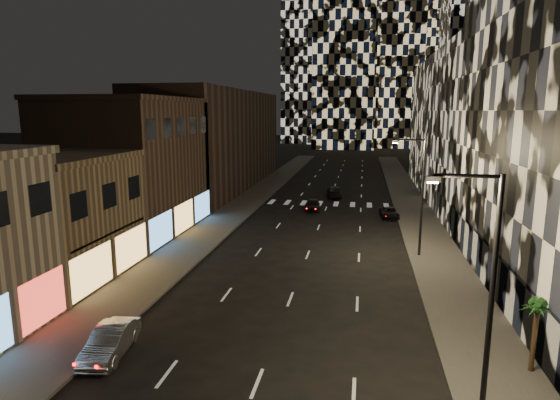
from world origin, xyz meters
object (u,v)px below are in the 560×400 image
at_px(streetlight_far, 419,189).
at_px(car_dark_oncoming, 335,191).
at_px(streetlight_near, 485,283).
at_px(palm_tree, 537,312).
at_px(car_silver_parked, 110,341).
at_px(car_dark_midlane, 313,205).
at_px(car_dark_rightlane, 389,213).

xyz_separation_m(streetlight_far, car_dark_oncoming, (-7.85, 24.93, -4.66)).
height_order(streetlight_near, palm_tree, streetlight_near).
relative_size(car_dark_oncoming, palm_tree, 1.45).
bearing_deg(car_silver_parked, car_dark_midlane, 73.64).
height_order(streetlight_near, streetlight_far, same).
relative_size(streetlight_far, palm_tree, 2.74).
xyz_separation_m(streetlight_near, palm_tree, (3.15, 3.79, -2.49)).
distance_m(car_silver_parked, car_dark_rightlane, 34.42).
height_order(car_dark_oncoming, car_dark_rightlane, car_dark_oncoming).
bearing_deg(car_dark_oncoming, car_dark_rightlane, 115.17).
xyz_separation_m(streetlight_near, car_dark_oncoming, (-7.85, 44.93, -4.66)).
relative_size(car_dark_midlane, car_dark_rightlane, 1.00).
distance_m(streetlight_far, car_dark_oncoming, 26.55).
bearing_deg(car_silver_parked, car_dark_oncoming, 73.26).
distance_m(streetlight_far, palm_tree, 16.70).
relative_size(car_dark_midlane, palm_tree, 1.18).
bearing_deg(car_dark_midlane, car_dark_rightlane, -20.99).
height_order(car_silver_parked, palm_tree, palm_tree).
xyz_separation_m(car_silver_parked, car_dark_rightlane, (14.20, 31.36, -0.14)).
xyz_separation_m(streetlight_far, car_dark_rightlane, (-1.35, 13.41, -4.81)).
bearing_deg(palm_tree, car_dark_oncoming, 104.97).
relative_size(car_silver_parked, palm_tree, 1.26).
bearing_deg(car_dark_midlane, palm_tree, -73.66).
xyz_separation_m(car_dark_oncoming, palm_tree, (11.00, -41.14, 2.17)).
relative_size(streetlight_near, palm_tree, 2.74).
distance_m(car_dark_rightlane, palm_tree, 30.05).
bearing_deg(car_dark_oncoming, streetlight_near, 95.65).
bearing_deg(streetlight_near, car_dark_midlane, 105.25).
relative_size(car_dark_oncoming, car_dark_rightlane, 1.23).
xyz_separation_m(car_dark_midlane, car_dark_oncoming, (1.88, 9.22, 0.03)).
distance_m(streetlight_near, palm_tree, 5.52).
bearing_deg(car_dark_rightlane, car_dark_oncoming, 115.11).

